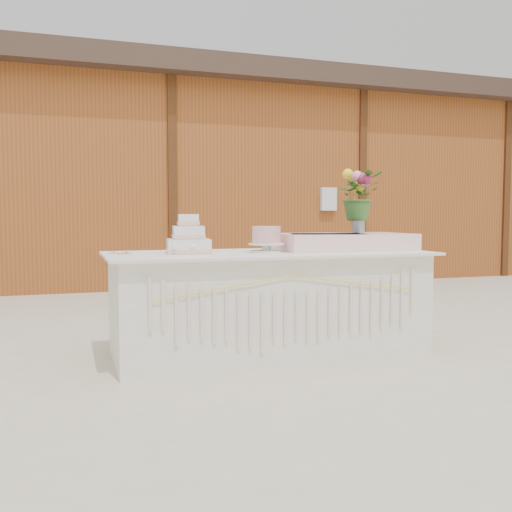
{
  "coord_description": "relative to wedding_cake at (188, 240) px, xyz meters",
  "views": [
    {
      "loc": [
        -1.44,
        -4.0,
        1.04
      ],
      "look_at": [
        0.0,
        0.3,
        0.72
      ],
      "focal_mm": 40.0,
      "sensor_mm": 36.0,
      "label": 1
    }
  ],
  "objects": [
    {
      "name": "wedding_cake",
      "position": [
        0.0,
        0.0,
        0.0
      ],
      "size": [
        0.35,
        0.35,
        0.28
      ],
      "rotation": [
        0.0,
        0.0,
        -0.13
      ],
      "color": "white",
      "rests_on": "cake_table"
    },
    {
      "name": "barn",
      "position": [
        0.59,
        5.95,
        0.81
      ],
      "size": [
        12.6,
        4.6,
        3.3
      ],
      "color": "brown",
      "rests_on": "ground"
    },
    {
      "name": "flower_vase",
      "position": [
        1.42,
        0.08,
        0.11
      ],
      "size": [
        0.11,
        0.11,
        0.15
      ],
      "primitive_type": "cylinder",
      "color": "#A5A5AA",
      "rests_on": "satin_runner"
    },
    {
      "name": "pink_cake_stand",
      "position": [
        0.57,
        -0.09,
        0.01
      ],
      "size": [
        0.27,
        0.27,
        0.19
      ],
      "color": "white",
      "rests_on": "cake_table"
    },
    {
      "name": "cake_table",
      "position": [
        0.6,
        -0.05,
        -0.48
      ],
      "size": [
        2.4,
        1.0,
        0.77
      ],
      "color": "white",
      "rests_on": "ground"
    },
    {
      "name": "ground",
      "position": [
        0.6,
        -0.04,
        -0.87
      ],
      "size": [
        80.0,
        80.0,
        0.0
      ],
      "primitive_type": "plane",
      "color": "beige",
      "rests_on": "ground"
    },
    {
      "name": "satin_runner",
      "position": [
        1.24,
        0.01,
        -0.03
      ],
      "size": [
        1.06,
        0.63,
        0.13
      ],
      "primitive_type": "cube",
      "rotation": [
        0.0,
        0.0,
        -0.03
      ],
      "color": "#FBD4CA",
      "rests_on": "cake_table"
    },
    {
      "name": "loose_flowers",
      "position": [
        -0.45,
        0.06,
        -0.09
      ],
      "size": [
        0.21,
        0.36,
        0.02
      ],
      "primitive_type": null,
      "rotation": [
        0.0,
        0.0,
        0.23
      ],
      "color": "pink",
      "rests_on": "cake_table"
    },
    {
      "name": "bouquet",
      "position": [
        1.42,
        0.08,
        0.38
      ],
      "size": [
        0.4,
        0.36,
        0.4
      ],
      "primitive_type": "imported",
      "rotation": [
        0.0,
        0.0,
        0.16
      ],
      "color": "#386628",
      "rests_on": "flower_vase"
    }
  ]
}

